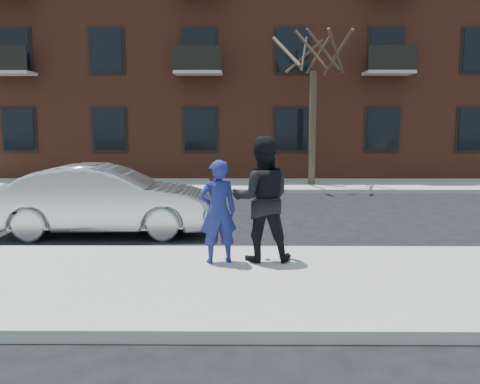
{
  "coord_description": "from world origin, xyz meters",
  "views": [
    {
      "loc": [
        1.9,
        -6.7,
        2.29
      ],
      "look_at": [
        1.85,
        0.4,
        1.31
      ],
      "focal_mm": 35.0,
      "sensor_mm": 36.0,
      "label": 1
    }
  ],
  "objects_px": {
    "street_tree": "(314,38)",
    "man_peacoat": "(262,199)",
    "silver_sedan": "(106,200)",
    "man_hoodie": "(218,212)"
  },
  "relations": [
    {
      "from": "street_tree",
      "to": "silver_sedan",
      "type": "xyz_separation_m",
      "value": [
        -5.55,
        -7.8,
        -4.77
      ]
    },
    {
      "from": "silver_sedan",
      "to": "man_hoodie",
      "type": "height_order",
      "value": "man_hoodie"
    },
    {
      "from": "street_tree",
      "to": "man_peacoat",
      "type": "bearing_deg",
      "value": -102.61
    },
    {
      "from": "silver_sedan",
      "to": "man_hoodie",
      "type": "relative_size",
      "value": 2.77
    },
    {
      "from": "street_tree",
      "to": "silver_sedan",
      "type": "distance_m",
      "value": 10.7
    },
    {
      "from": "street_tree",
      "to": "silver_sedan",
      "type": "relative_size",
      "value": 1.49
    },
    {
      "from": "street_tree",
      "to": "man_hoodie",
      "type": "distance_m",
      "value": 11.77
    },
    {
      "from": "silver_sedan",
      "to": "man_peacoat",
      "type": "distance_m",
      "value": 4.12
    },
    {
      "from": "silver_sedan",
      "to": "man_peacoat",
      "type": "xyz_separation_m",
      "value": [
        3.25,
        -2.49,
        0.4
      ]
    },
    {
      "from": "street_tree",
      "to": "man_peacoat",
      "type": "xyz_separation_m",
      "value": [
        -2.3,
        -10.29,
        -4.37
      ]
    }
  ]
}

